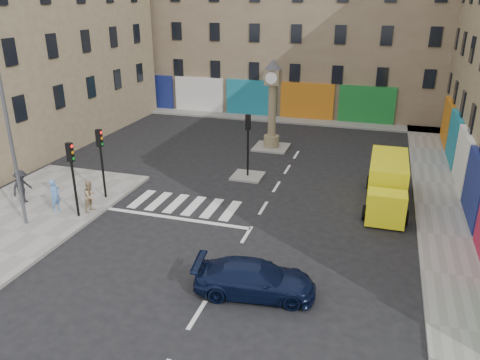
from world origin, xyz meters
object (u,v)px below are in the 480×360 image
at_px(traffic_light_left_far, 101,153).
at_px(pedestrian_dark, 22,187).
at_px(clock_pillar, 272,99).
at_px(navy_sedan, 255,279).
at_px(yellow_van, 387,183).
at_px(traffic_light_island, 248,135).
at_px(traffic_light_left_near, 72,168).
at_px(pedestrian_blue, 55,195).
at_px(pedestrian_tan, 90,196).
at_px(lamp_post, 8,127).

xyz_separation_m(traffic_light_left_far, pedestrian_dark, (-3.61, -1.90, -1.58)).
height_order(clock_pillar, pedestrian_dark, clock_pillar).
bearing_deg(navy_sedan, traffic_light_left_far, 51.10).
xyz_separation_m(navy_sedan, yellow_van, (4.40, 9.81, 0.48)).
distance_m(traffic_light_island, clock_pillar, 6.07).
relative_size(traffic_light_left_near, traffic_light_island, 1.00).
xyz_separation_m(yellow_van, pedestrian_blue, (-15.60, -6.18, -0.14)).
bearing_deg(pedestrian_tan, pedestrian_dark, 99.17).
distance_m(lamp_post, clock_pillar, 17.31).
distance_m(navy_sedan, yellow_van, 10.76).
height_order(traffic_light_island, yellow_van, traffic_light_island).
relative_size(traffic_light_island, pedestrian_tan, 2.35).
relative_size(yellow_van, pedestrian_dark, 3.48).
distance_m(traffic_light_left_near, clock_pillar, 15.19).
bearing_deg(traffic_light_left_near, navy_sedan, -19.30).
bearing_deg(yellow_van, traffic_light_left_far, -164.45).
distance_m(traffic_light_island, yellow_van, 8.21).
height_order(traffic_light_island, lamp_post, lamp_post).
height_order(navy_sedan, pedestrian_dark, pedestrian_dark).
relative_size(lamp_post, yellow_van, 1.35).
distance_m(navy_sedan, pedestrian_tan, 10.41).
bearing_deg(clock_pillar, pedestrian_tan, -114.60).
relative_size(lamp_post, navy_sedan, 1.89).
distance_m(traffic_light_left_far, yellow_van, 14.86).
xyz_separation_m(pedestrian_blue, pedestrian_dark, (-2.25, 0.32, 0.06)).
bearing_deg(pedestrian_blue, traffic_light_left_far, -28.02).
relative_size(clock_pillar, navy_sedan, 1.39).
relative_size(yellow_van, pedestrian_tan, 3.92).
height_order(traffic_light_left_near, pedestrian_dark, traffic_light_left_near).
bearing_deg(clock_pillar, traffic_light_left_near, -114.55).
bearing_deg(navy_sedan, pedestrian_blue, 63.85).
xyz_separation_m(yellow_van, pedestrian_dark, (-17.86, -5.86, -0.08)).
distance_m(traffic_light_left_far, pedestrian_dark, 4.38).
bearing_deg(pedestrian_tan, clock_pillar, -18.18).
height_order(clock_pillar, navy_sedan, clock_pillar).
height_order(pedestrian_blue, pedestrian_dark, pedestrian_dark).
height_order(pedestrian_tan, pedestrian_dark, pedestrian_dark).
xyz_separation_m(lamp_post, pedestrian_tan, (2.20, 2.09, -3.86)).
distance_m(lamp_post, navy_sedan, 12.63).
bearing_deg(pedestrian_dark, pedestrian_tan, -81.92).
relative_size(lamp_post, clock_pillar, 1.36).
relative_size(lamp_post, pedestrian_tan, 5.28).
distance_m(traffic_light_left_far, pedestrian_tan, 2.42).
relative_size(navy_sedan, pedestrian_dark, 2.48).
bearing_deg(navy_sedan, traffic_light_island, 9.31).
distance_m(pedestrian_blue, pedestrian_dark, 2.28).
bearing_deg(traffic_light_island, pedestrian_dark, -143.63).
bearing_deg(lamp_post, pedestrian_blue, 71.05).
distance_m(traffic_light_left_near, pedestrian_dark, 3.97).
relative_size(traffic_light_left_near, pedestrian_blue, 2.25).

